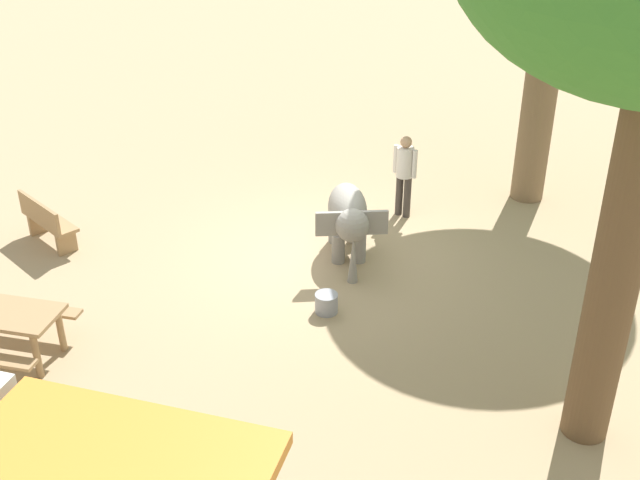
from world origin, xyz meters
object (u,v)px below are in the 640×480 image
at_px(elephant, 348,216).
at_px(person_handler, 405,170).
at_px(wooden_bench, 46,220).
at_px(feed_bucket, 326,303).
at_px(picnic_table_near, 8,323).

xyz_separation_m(elephant, person_handler, (-0.60, -1.85, 0.16)).
relative_size(elephant, wooden_bench, 1.26).
distance_m(elephant, feed_bucket, 1.89).
bearing_deg(person_handler, wooden_bench, -41.76).
height_order(elephant, wooden_bench, elephant).
height_order(elephant, feed_bucket, elephant).
bearing_deg(elephant, person_handler, 141.59).
bearing_deg(wooden_bench, picnic_table_near, -35.73).
bearing_deg(person_handler, feed_bucket, 14.18).
relative_size(elephant, feed_bucket, 4.95).
relative_size(person_handler, wooden_bench, 1.14).
height_order(wooden_bench, picnic_table_near, wooden_bench).
bearing_deg(elephant, feed_bucket, -16.36).
bearing_deg(wooden_bench, feed_bucket, 22.06).
relative_size(person_handler, picnic_table_near, 1.02).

